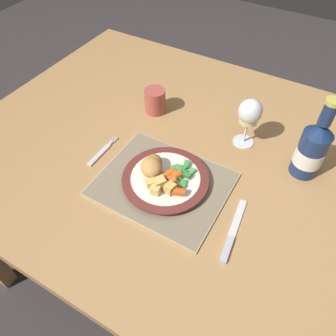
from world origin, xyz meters
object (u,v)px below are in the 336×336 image
Objects in this scene: fork at (101,153)px; dining_table at (204,174)px; table_knife at (232,235)px; dinner_plate at (165,179)px; bottle at (312,148)px; drinking_cup at (155,100)px; wine_glass at (250,114)px.

dining_table is at bearing 26.68° from fork.
table_knife reaches higher than fork.
dinner_plate is 0.40m from bottle.
bottle reaches higher than table_knife.
drinking_cup is at bearing 82.44° from fork.
wine_glass is at bearing 64.51° from dinner_plate.
dining_table is 0.23m from wine_glass.
drinking_cup is (-0.32, -0.00, -0.07)m from wine_glass.
dining_table is 10.93× the size of fork.
fork is 0.72× the size of table_knife.
drinking_cup reaches higher than dinner_plate.
bottle is at bearing -2.77° from drinking_cup.
fork is (-0.28, -0.14, 0.08)m from dining_table.
bottle reaches higher than drinking_cup.
wine_glass is at bearing 171.58° from bottle.
wine_glass is 1.92× the size of drinking_cup.
drinking_cup is at bearing 142.21° from table_knife.
fork is 0.87× the size of wine_glass.
dining_table is at bearing 129.32° from table_knife.
dinner_plate is (-0.05, -0.14, 0.09)m from dining_table.
bottle is at bearing 72.55° from table_knife.
bottle reaches higher than dining_table.
fork is 0.45m from wine_glass.
dinner_plate is 0.31m from wine_glass.
dinner_plate is 2.89× the size of drinking_cup.
wine_glass reaches higher than dinner_plate.
dining_table is 7.87× the size of table_knife.
dining_table is 6.09× the size of bottle.
fork is at bearing -97.56° from drinking_cup.
table_knife is 2.33× the size of drinking_cup.
dining_table is 18.29× the size of drinking_cup.
dining_table is at bearing -121.01° from wine_glass.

